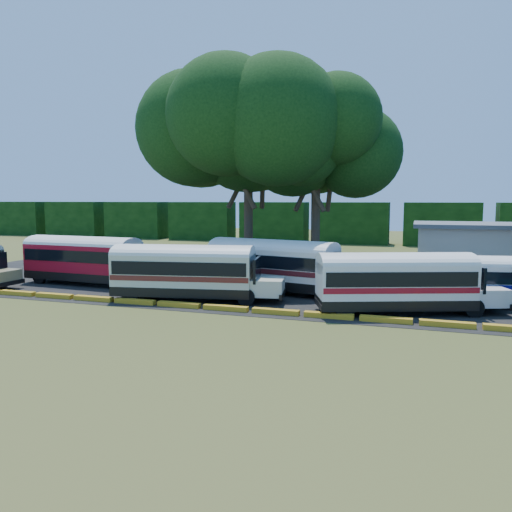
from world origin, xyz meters
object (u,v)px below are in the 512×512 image
(bus_cream_west, at_px, (187,269))
(bus_white_red, at_px, (399,279))
(bus_red, at_px, (86,257))
(tree_west, at_px, (248,131))

(bus_cream_west, distance_m, bus_white_red, 12.91)
(bus_red, height_order, bus_white_red, bus_red)
(bus_cream_west, height_order, bus_white_red, bus_cream_west)
(bus_red, xyz_separation_m, bus_cream_west, (10.00, -3.17, -0.08))
(bus_cream_west, xyz_separation_m, bus_white_red, (12.91, 0.34, -0.06))
(tree_west, bearing_deg, bus_cream_west, -86.64)
(bus_white_red, bearing_deg, tree_west, 114.37)
(bus_cream_west, xyz_separation_m, tree_west, (-0.85, 14.47, 10.42))
(bus_white_red, height_order, tree_west, tree_west)
(tree_west, bearing_deg, bus_red, -128.99)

